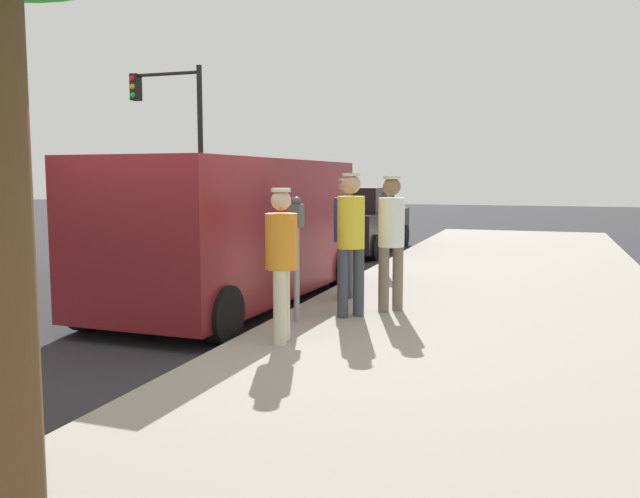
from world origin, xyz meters
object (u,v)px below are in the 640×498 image
(pedestrian_in_blue, at_px, (346,230))
(pedestrian_in_white, at_px, (391,234))
(traffic_light_corner, at_px, (175,124))
(parking_meter_near, at_px, (296,237))
(parked_sedan_ahead, at_px, (356,223))
(pedestrian_in_orange, at_px, (281,255))
(parked_van, at_px, (233,228))
(parking_meter_far, at_px, (384,216))
(pedestrian_in_yellow, at_px, (351,234))

(pedestrian_in_blue, height_order, pedestrian_in_white, pedestrian_in_white)
(traffic_light_corner, bearing_deg, parking_meter_near, -52.77)
(pedestrian_in_white, height_order, parked_sedan_ahead, pedestrian_in_white)
(parking_meter_near, distance_m, parked_sedan_ahead, 9.01)
(pedestrian_in_blue, relative_size, pedestrian_in_orange, 1.06)
(parked_sedan_ahead, bearing_deg, parked_van, -88.22)
(parking_meter_near, relative_size, parking_meter_far, 1.00)
(traffic_light_corner, bearing_deg, pedestrian_in_white, -46.73)
(parking_meter_far, xyz_separation_m, traffic_light_corner, (-7.86, 5.76, 2.34))
(parking_meter_near, height_order, parking_meter_far, same)
(parked_sedan_ahead, relative_size, traffic_light_corner, 0.85)
(parking_meter_near, xyz_separation_m, traffic_light_corner, (-7.86, 10.34, 2.34))
(parking_meter_near, relative_size, pedestrian_in_blue, 0.88)
(parked_van, bearing_deg, traffic_light_corner, 125.23)
(parking_meter_far, relative_size, pedestrian_in_orange, 0.93)
(pedestrian_in_orange, distance_m, parked_sedan_ahead, 10.03)
(parking_meter_near, distance_m, pedestrian_in_blue, 1.63)
(pedestrian_in_blue, xyz_separation_m, traffic_light_corner, (-7.99, 8.71, 2.37))
(pedestrian_in_yellow, xyz_separation_m, parked_sedan_ahead, (-2.28, 8.35, -0.44))
(parking_meter_near, xyz_separation_m, pedestrian_in_white, (0.94, 0.99, -0.01))
(pedestrian_in_orange, distance_m, parked_van, 2.89)
(parking_meter_near, height_order, pedestrian_in_yellow, pedestrian_in_yellow)
(pedestrian_in_yellow, height_order, parked_sedan_ahead, pedestrian_in_yellow)
(parking_meter_near, relative_size, pedestrian_in_white, 0.86)
(pedestrian_in_blue, xyz_separation_m, parked_van, (-1.63, -0.29, 0.01))
(parked_van, distance_m, traffic_light_corner, 11.27)
(parked_sedan_ahead, bearing_deg, parking_meter_near, -78.91)
(parked_van, distance_m, parked_sedan_ahead, 7.52)
(traffic_light_corner, bearing_deg, pedestrian_in_blue, -47.47)
(pedestrian_in_yellow, bearing_deg, parked_sedan_ahead, 105.24)
(parking_meter_near, distance_m, parking_meter_far, 4.58)
(parking_meter_near, relative_size, pedestrian_in_orange, 0.93)
(pedestrian_in_yellow, height_order, parked_van, parked_van)
(parking_meter_far, bearing_deg, pedestrian_in_white, -75.30)
(pedestrian_in_white, bearing_deg, pedestrian_in_yellow, -127.89)
(parking_meter_far, xyz_separation_m, pedestrian_in_orange, (0.21, -5.57, -0.10))
(parking_meter_far, relative_size, parked_sedan_ahead, 0.34)
(pedestrian_in_white, height_order, pedestrian_in_yellow, pedestrian_in_yellow)
(parked_van, xyz_separation_m, parked_sedan_ahead, (-0.23, 7.50, -0.41))
(pedestrian_in_blue, distance_m, parked_sedan_ahead, 7.45)
(parking_meter_far, distance_m, pedestrian_in_white, 3.71)
(pedestrian_in_blue, xyz_separation_m, pedestrian_in_yellow, (0.41, -1.15, 0.04))
(pedestrian_in_blue, distance_m, parked_van, 1.66)
(parking_meter_far, height_order, parked_van, parked_van)
(pedestrian_in_orange, bearing_deg, pedestrian_in_white, 69.82)
(parked_van, xyz_separation_m, traffic_light_corner, (-6.36, 9.00, 2.36))
(parking_meter_near, bearing_deg, parked_sedan_ahead, 101.09)
(parking_meter_far, distance_m, pedestrian_in_yellow, 4.13)
(pedestrian_in_orange, distance_m, traffic_light_corner, 14.13)
(parking_meter_near, height_order, parked_sedan_ahead, parking_meter_near)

